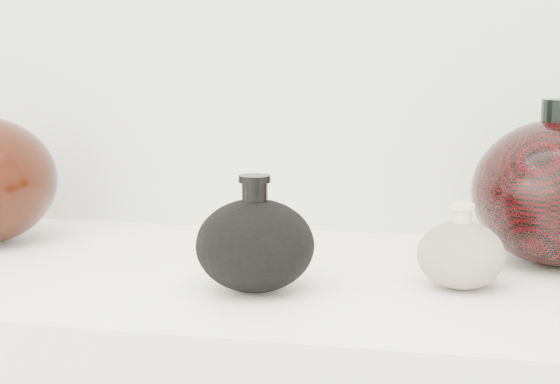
# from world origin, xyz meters

# --- Properties ---
(black_gourd_vase) EXTENTS (0.16, 0.16, 0.14)m
(black_gourd_vase) POSITION_xyz_m (-0.01, 0.86, 0.95)
(black_gourd_vase) COLOR black
(black_gourd_vase) RESTS_ON display_counter
(cream_gourd_vase) EXTENTS (0.11, 0.11, 0.10)m
(cream_gourd_vase) POSITION_xyz_m (0.22, 0.92, 0.94)
(cream_gourd_vase) COLOR #C5B09E
(cream_gourd_vase) RESTS_ON display_counter
(right_round_pot) EXTENTS (0.29, 0.29, 0.22)m
(right_round_pot) POSITION_xyz_m (0.35, 1.06, 1.00)
(right_round_pot) COLOR black
(right_round_pot) RESTS_ON display_counter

